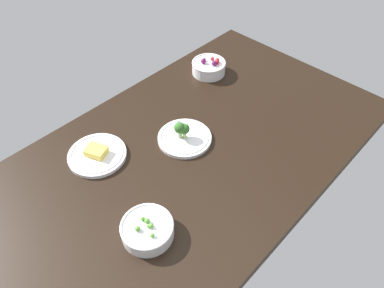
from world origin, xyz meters
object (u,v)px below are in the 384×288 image
(plate_broccoli, at_px, (184,136))
(bowl_berries, at_px, (209,67))
(bowl_peas, at_px, (147,229))
(plate_cheese, at_px, (97,154))

(plate_broccoli, relative_size, bowl_berries, 1.32)
(bowl_peas, xyz_separation_m, plate_cheese, (-0.08, -0.34, -0.01))
(plate_broccoli, xyz_separation_m, bowl_berries, (-0.36, -0.21, 0.01))
(bowl_berries, bearing_deg, bowl_peas, 29.60)
(bowl_berries, xyz_separation_m, plate_cheese, (0.61, 0.05, -0.02))
(plate_broccoli, bearing_deg, bowl_berries, -150.07)
(plate_broccoli, height_order, bowl_berries, plate_broccoli)
(plate_broccoli, distance_m, bowl_peas, 0.38)
(plate_broccoli, height_order, plate_cheese, plate_broccoli)
(bowl_berries, bearing_deg, plate_broccoli, 29.93)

